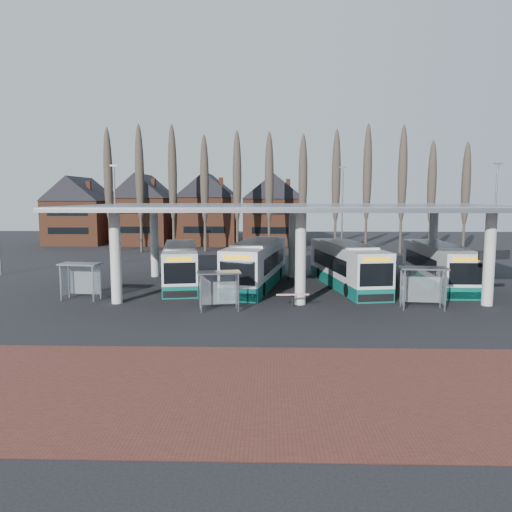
{
  "coord_description": "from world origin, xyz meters",
  "views": [
    {
      "loc": [
        -1.99,
        -29.37,
        6.98
      ],
      "look_at": [
        -3.0,
        7.0,
        2.61
      ],
      "focal_mm": 35.0,
      "sensor_mm": 36.0,
      "label": 1
    }
  ],
  "objects_px": {
    "bus_2": "(346,266)",
    "shelter_0": "(81,273)",
    "bus_3": "(437,266)",
    "bus_0": "(181,265)",
    "shelter_1": "(219,282)",
    "bus_1": "(257,265)",
    "shelter_2": "(423,278)"
  },
  "relations": [
    {
      "from": "bus_2",
      "to": "shelter_0",
      "type": "xyz_separation_m",
      "value": [
        -18.7,
        -5.36,
        0.21
      ]
    },
    {
      "from": "bus_3",
      "to": "bus_1",
      "type": "bearing_deg",
      "value": -176.21
    },
    {
      "from": "bus_2",
      "to": "shelter_1",
      "type": "distance_m",
      "value": 12.33
    },
    {
      "from": "bus_1",
      "to": "bus_2",
      "type": "bearing_deg",
      "value": 8.37
    },
    {
      "from": "bus_3",
      "to": "shelter_0",
      "type": "bearing_deg",
      "value": -165.5
    },
    {
      "from": "shelter_2",
      "to": "shelter_1",
      "type": "bearing_deg",
      "value": -171.57
    },
    {
      "from": "bus_3",
      "to": "bus_2",
      "type": "bearing_deg",
      "value": -172.01
    },
    {
      "from": "bus_0",
      "to": "bus_3",
      "type": "xyz_separation_m",
      "value": [
        20.29,
        0.24,
        0.03
      ]
    },
    {
      "from": "bus_0",
      "to": "bus_1",
      "type": "xyz_separation_m",
      "value": [
        6.07,
        -0.47,
        0.14
      ]
    },
    {
      "from": "bus_0",
      "to": "bus_3",
      "type": "relative_size",
      "value": 1.0
    },
    {
      "from": "bus_1",
      "to": "shelter_2",
      "type": "xyz_separation_m",
      "value": [
        10.51,
        -7.75,
        0.25
      ]
    },
    {
      "from": "shelter_1",
      "to": "bus_1",
      "type": "bearing_deg",
      "value": 65.14
    },
    {
      "from": "bus_2",
      "to": "bus_3",
      "type": "distance_m",
      "value": 7.32
    },
    {
      "from": "bus_2",
      "to": "bus_0",
      "type": "bearing_deg",
      "value": 167.64
    },
    {
      "from": "bus_0",
      "to": "shelter_1",
      "type": "height_order",
      "value": "bus_0"
    },
    {
      "from": "bus_0",
      "to": "shelter_0",
      "type": "height_order",
      "value": "bus_0"
    },
    {
      "from": "shelter_0",
      "to": "bus_2",
      "type": "bearing_deg",
      "value": 22.99
    },
    {
      "from": "shelter_0",
      "to": "shelter_2",
      "type": "relative_size",
      "value": 0.96
    },
    {
      "from": "shelter_0",
      "to": "bus_1",
      "type": "bearing_deg",
      "value": 32.29
    },
    {
      "from": "shelter_0",
      "to": "shelter_1",
      "type": "bearing_deg",
      "value": -10.29
    },
    {
      "from": "shelter_0",
      "to": "shelter_2",
      "type": "distance_m",
      "value": 22.36
    },
    {
      "from": "bus_1",
      "to": "bus_3",
      "type": "relative_size",
      "value": 1.1
    },
    {
      "from": "bus_2",
      "to": "shelter_0",
      "type": "bearing_deg",
      "value": -173.46
    },
    {
      "from": "bus_1",
      "to": "shelter_0",
      "type": "bearing_deg",
      "value": -144.75
    },
    {
      "from": "bus_1",
      "to": "bus_3",
      "type": "distance_m",
      "value": 14.24
    },
    {
      "from": "bus_3",
      "to": "shelter_1",
      "type": "xyz_separation_m",
      "value": [
        -16.32,
        -9.26,
        0.21
      ]
    },
    {
      "from": "bus_1",
      "to": "shelter_0",
      "type": "height_order",
      "value": "bus_1"
    },
    {
      "from": "bus_1",
      "to": "bus_3",
      "type": "xyz_separation_m",
      "value": [
        14.22,
        0.7,
        -0.12
      ]
    },
    {
      "from": "bus_1",
      "to": "bus_2",
      "type": "height_order",
      "value": "bus_1"
    },
    {
      "from": "bus_2",
      "to": "bus_3",
      "type": "xyz_separation_m",
      "value": [
        7.26,
        0.9,
        -0.06
      ]
    },
    {
      "from": "shelter_1",
      "to": "shelter_2",
      "type": "bearing_deg",
      "value": -7.39
    },
    {
      "from": "shelter_2",
      "to": "bus_1",
      "type": "bearing_deg",
      "value": 148.39
    }
  ]
}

